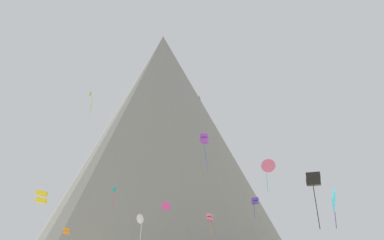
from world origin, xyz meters
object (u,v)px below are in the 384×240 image
Objects in this scene: kite_white_low at (141,219)px; kite_yellow_low at (42,197)px; kite_rainbow_mid at (268,166)px; kite_black_low at (313,179)px; kite_orange_low at (66,231)px; kite_violet_mid at (204,139)px; kite_magenta_low at (166,206)px; kite_teal_low at (114,193)px; kite_lime_high at (91,98)px; kite_pink_low at (210,218)px; kite_cyan_low at (333,199)px; rock_massif at (166,148)px; kite_indigo_low at (255,201)px.

kite_yellow_low reaches higher than kite_white_low.
kite_yellow_low is (-10.33, -18.70, 2.23)m from kite_white_low.
kite_rainbow_mid is 1.04× the size of kite_black_low.
kite_rainbow_mid is 37.41m from kite_orange_low.
kite_violet_mid is 3.09× the size of kite_yellow_low.
kite_teal_low is (-13.32, 30.68, 4.45)m from kite_magenta_low.
kite_lime_high is 20.02m from kite_yellow_low.
kite_lime_high is at bearing -33.12° from kite_magenta_low.
kite_teal_low is at bearing -49.72° from kite_magenta_low.
kite_lime_high is at bearing 20.41° from kite_violet_mid.
kite_teal_low reaches higher than kite_black_low.
kite_black_low is 43.95m from kite_lime_high.
kite_magenta_low is at bearing -123.53° from kite_yellow_low.
kite_cyan_low is (14.61, -37.94, 0.17)m from kite_pink_low.
kite_violet_mid is at bearing 141.32° from kite_lime_high.
kite_violet_mid reaches higher than kite_magenta_low.
kite_rainbow_mid is at bearing 67.09° from kite_orange_low.
rock_massif is at bearing -48.04° from kite_rainbow_mid.
kite_teal_low is at bearing -23.15° from kite_yellow_low.
kite_cyan_low is at bearing 27.04° from kite_indigo_low.
rock_massif is 66.70m from kite_magenta_low.
kite_rainbow_mid is at bearing 164.57° from kite_indigo_low.
kite_yellow_low reaches higher than kite_cyan_low.
kite_cyan_low is at bearing -146.26° from kite_teal_low.
kite_white_low is at bearing -41.32° from kite_yellow_low.
kite_lime_high is 0.73× the size of kite_white_low.
kite_yellow_low is (-21.35, -13.33, -10.21)m from kite_violet_mid.
kite_teal_low is (8.26, 0.29, 6.75)m from kite_orange_low.
rock_massif is 17.89× the size of kite_lime_high.
rock_massif is at bearing 36.15° from kite_white_low.
kite_lime_high reaches higher than kite_rainbow_mid.
kite_violet_mid reaches higher than kite_indigo_low.
kite_teal_low reaches higher than kite_cyan_low.
kite_indigo_low is 33.92m from kite_orange_low.
kite_teal_low is (1.33, 13.26, -14.05)m from kite_lime_high.
kite_lime_high is at bearing 7.17° from kite_orange_low.
kite_teal_low is at bearing -154.37° from kite_pink_low.
kite_lime_high reaches higher than kite_teal_low.
kite_cyan_low reaches higher than kite_pink_low.
kite_rainbow_mid is at bearing 12.74° from kite_pink_low.
kite_violet_mid is 5.52× the size of kite_magenta_low.
kite_black_low is 3.91× the size of kite_orange_low.
kite_teal_low is (-31.70, 37.41, 4.29)m from kite_cyan_low.
kite_orange_low is 0.39× the size of kite_lime_high.
kite_black_low is at bearing -49.15° from kite_pink_low.
kite_magenta_low is at bearing -73.03° from kite_pink_low.
kite_teal_low is (-16.83, 10.45, -7.53)m from kite_violet_mid.
kite_teal_low is (-24.84, 6.02, 2.09)m from kite_indigo_low.
rock_massif reaches higher than kite_black_low.
kite_teal_low reaches higher than kite_white_low.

